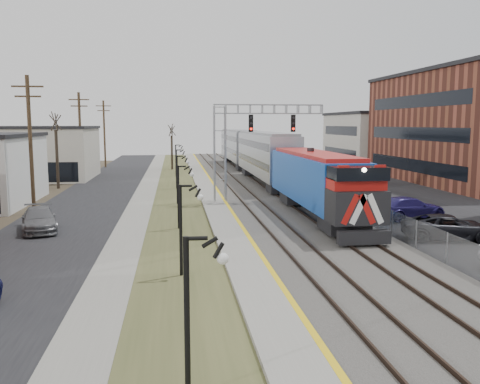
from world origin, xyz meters
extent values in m
plane|color=#473D2D|center=(0.00, 0.00, 0.00)|extent=(160.00, 160.00, 0.00)
cube|color=black|center=(-11.50, 35.00, 0.02)|extent=(7.00, 120.00, 0.04)
cube|color=gray|center=(-7.00, 35.00, 0.04)|extent=(2.00, 120.00, 0.08)
cube|color=#454A27|center=(-4.00, 35.00, 0.03)|extent=(4.00, 120.00, 0.06)
cube|color=gray|center=(-1.00, 35.00, 0.12)|extent=(2.00, 120.00, 0.24)
cube|color=#595651|center=(4.00, 35.00, 0.10)|extent=(8.00, 120.00, 0.20)
cube|color=black|center=(16.00, 35.00, 0.02)|extent=(16.00, 120.00, 0.04)
cube|color=gold|center=(-0.12, 35.00, 0.24)|extent=(0.24, 120.00, 0.01)
cube|color=#2D2119|center=(1.25, 35.00, 0.28)|extent=(0.08, 120.00, 0.15)
cube|color=#2D2119|center=(2.75, 35.00, 0.28)|extent=(0.08, 120.00, 0.15)
cube|color=#2D2119|center=(4.75, 35.00, 0.28)|extent=(0.08, 120.00, 0.15)
cube|color=#2D2119|center=(6.25, 35.00, 0.28)|extent=(0.08, 120.00, 0.15)
cube|color=#154AAB|center=(5.50, 20.04, 2.47)|extent=(3.00, 17.00, 4.25)
cube|color=black|center=(5.50, 11.34, 0.70)|extent=(2.80, 0.50, 0.70)
cube|color=#91939B|center=(5.50, 40.34, 3.01)|extent=(3.00, 22.00, 5.33)
cube|color=#91939B|center=(5.50, 63.14, 3.01)|extent=(3.00, 22.00, 5.33)
cube|color=gray|center=(-0.50, 28.00, 4.00)|extent=(1.00, 1.00, 8.00)
cube|color=gray|center=(3.50, 28.00, 7.75)|extent=(9.00, 0.80, 0.80)
cube|color=black|center=(2.00, 27.55, 6.60)|extent=(0.35, 0.25, 1.40)
cube|color=black|center=(5.50, 27.55, 6.60)|extent=(0.35, 0.25, 1.40)
cylinder|color=black|center=(-4.00, -2.00, 2.00)|extent=(0.14, 0.14, 4.00)
cylinder|color=black|center=(-4.00, 8.00, 2.00)|extent=(0.14, 0.14, 4.00)
cylinder|color=black|center=(-4.00, 18.00, 2.00)|extent=(0.14, 0.14, 4.00)
cylinder|color=black|center=(-4.00, 28.00, 2.00)|extent=(0.14, 0.14, 4.00)
cylinder|color=black|center=(-4.00, 38.00, 2.00)|extent=(0.14, 0.14, 4.00)
cylinder|color=black|center=(-4.00, 50.00, 2.00)|extent=(0.14, 0.14, 4.00)
cylinder|color=#4C3823|center=(-14.50, 25.00, 5.00)|extent=(0.28, 0.28, 10.00)
cylinder|color=#4C3823|center=(-14.50, 45.00, 5.00)|extent=(0.28, 0.28, 10.00)
cylinder|color=#4C3823|center=(-14.50, 65.00, 5.00)|extent=(0.28, 0.28, 10.00)
cube|color=gray|center=(8.20, 35.00, 0.80)|extent=(0.04, 120.00, 1.60)
cube|color=beige|center=(-21.00, 50.00, 3.00)|extent=(14.00, 12.00, 6.00)
cube|color=brown|center=(30.00, 40.00, 6.00)|extent=(16.00, 26.00, 12.00)
cube|color=beige|center=(30.00, 65.00, 4.00)|extent=(16.00, 18.00, 8.00)
cylinder|color=#382D23|center=(-16.00, 40.00, 2.97)|extent=(0.30, 0.30, 5.95)
cylinder|color=#382D23|center=(-4.50, 60.00, 2.45)|extent=(0.30, 0.30, 4.90)
imported|color=black|center=(11.16, 12.99, 0.71)|extent=(5.52, 3.43, 1.42)
imported|color=navy|center=(11.75, 19.23, 0.77)|extent=(5.64, 3.25, 1.54)
imported|color=slate|center=(12.35, 32.30, 0.81)|extent=(4.83, 2.11, 1.62)
imported|color=#0B371C|center=(13.55, 32.87, 0.69)|extent=(4.40, 2.88, 1.37)
imported|color=slate|center=(-12.51, 18.52, 0.71)|extent=(3.19, 5.24, 1.42)
imported|color=slate|center=(12.87, 46.65, 0.65)|extent=(4.02, 2.18, 1.30)
camera|label=1|loc=(-4.24, -13.43, 6.56)|focal=38.00mm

